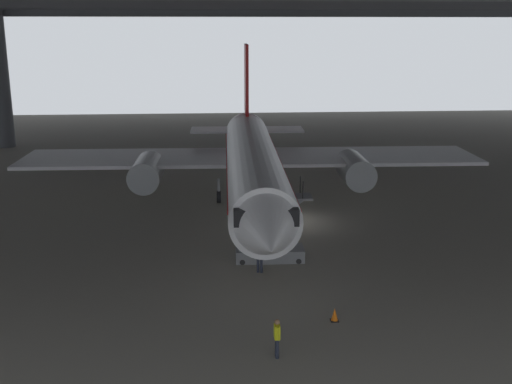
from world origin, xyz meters
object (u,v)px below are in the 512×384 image
(airplane_main, at_px, (253,163))
(boarding_stairs, at_px, (271,247))
(crew_worker_by_stairs, at_px, (260,256))
(traffic_cone_orange, at_px, (335,315))
(crew_worker_near_nose, at_px, (277,336))

(airplane_main, distance_m, boarding_stairs, 10.14)
(crew_worker_by_stairs, height_order, traffic_cone_orange, crew_worker_by_stairs)
(boarding_stairs, relative_size, crew_worker_by_stairs, 2.89)
(crew_worker_near_nose, height_order, traffic_cone_orange, crew_worker_near_nose)
(airplane_main, height_order, crew_worker_near_nose, airplane_main)
(crew_worker_near_nose, height_order, crew_worker_by_stairs, crew_worker_near_nose)
(crew_worker_by_stairs, xyz_separation_m, traffic_cone_orange, (2.81, -5.84, -0.61))
(crew_worker_near_nose, xyz_separation_m, crew_worker_by_stairs, (0.03, 8.75, -0.01))
(airplane_main, relative_size, boarding_stairs, 7.68)
(airplane_main, xyz_separation_m, crew_worker_near_nose, (-0.47, -20.35, -2.47))
(crew_worker_by_stairs, distance_m, traffic_cone_orange, 6.51)
(airplane_main, bearing_deg, crew_worker_by_stairs, -92.19)
(crew_worker_by_stairs, bearing_deg, crew_worker_near_nose, -90.19)
(boarding_stairs, height_order, crew_worker_by_stairs, boarding_stairs)
(boarding_stairs, relative_size, traffic_cone_orange, 7.63)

